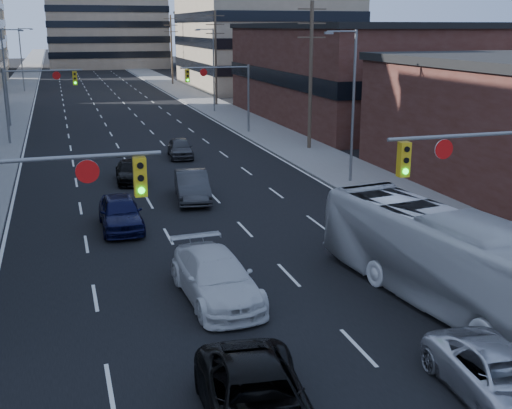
{
  "coord_description": "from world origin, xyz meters",
  "views": [
    {
      "loc": [
        -6.14,
        -9.45,
        9.15
      ],
      "look_at": [
        1.26,
        14.47,
        2.2
      ],
      "focal_mm": 45.0,
      "sensor_mm": 36.0,
      "label": 1
    }
  ],
  "objects_px": {
    "black_pickup": "(257,403)",
    "transit_bus": "(447,259)",
    "sedan_blue": "(120,212)",
    "white_van": "(216,277)",
    "silver_suv": "(502,379)"
  },
  "relations": [
    {
      "from": "white_van",
      "to": "silver_suv",
      "type": "height_order",
      "value": "white_van"
    },
    {
      "from": "white_van",
      "to": "transit_bus",
      "type": "distance_m",
      "value": 7.87
    },
    {
      "from": "transit_bus",
      "to": "sedan_blue",
      "type": "relative_size",
      "value": 2.48
    },
    {
      "from": "black_pickup",
      "to": "transit_bus",
      "type": "bearing_deg",
      "value": 37.49
    },
    {
      "from": "black_pickup",
      "to": "sedan_blue",
      "type": "bearing_deg",
      "value": 101.2
    },
    {
      "from": "white_van",
      "to": "transit_bus",
      "type": "height_order",
      "value": "transit_bus"
    },
    {
      "from": "white_van",
      "to": "transit_bus",
      "type": "xyz_separation_m",
      "value": [
        7.36,
        -2.67,
        0.8
      ]
    },
    {
      "from": "black_pickup",
      "to": "white_van",
      "type": "relative_size",
      "value": 0.97
    },
    {
      "from": "sedan_blue",
      "to": "transit_bus",
      "type": "bearing_deg",
      "value": -50.4
    },
    {
      "from": "sedan_blue",
      "to": "silver_suv",
      "type": "bearing_deg",
      "value": -66.13
    },
    {
      "from": "black_pickup",
      "to": "white_van",
      "type": "xyz_separation_m",
      "value": [
        0.89,
        7.67,
        0.05
      ]
    },
    {
      "from": "transit_bus",
      "to": "white_van",
      "type": "bearing_deg",
      "value": 152.1
    },
    {
      "from": "transit_bus",
      "to": "sedan_blue",
      "type": "xyz_separation_m",
      "value": [
        -9.71,
        11.83,
        -0.81
      ]
    },
    {
      "from": "black_pickup",
      "to": "white_van",
      "type": "bearing_deg",
      "value": 89.64
    },
    {
      "from": "black_pickup",
      "to": "transit_bus",
      "type": "height_order",
      "value": "transit_bus"
    }
  ]
}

